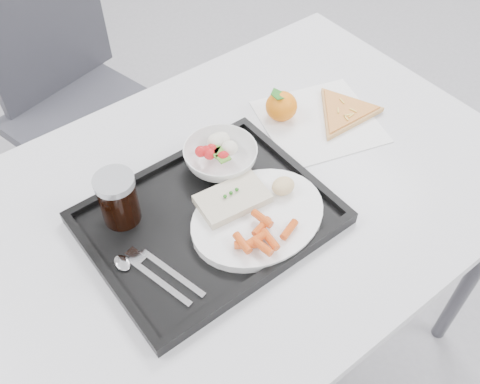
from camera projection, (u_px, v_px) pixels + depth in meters
table at (236, 213)px, 1.14m from camera, size 1.20×0.80×0.75m
chair at (72, 85)px, 1.65m from camera, size 0.51×0.51×0.93m
tray at (209, 219)px, 1.03m from camera, size 0.45×0.35×0.03m
dinner_plate at (258, 218)px, 1.01m from camera, size 0.27×0.27×0.02m
fish_fillet at (233, 199)px, 1.02m from camera, size 0.14×0.10×0.03m
bread_roll at (283, 186)px, 1.03m from camera, size 0.06×0.05×0.03m
salad_bowl at (220, 157)px, 1.10m from camera, size 0.15×0.15×0.05m
cola_glass at (118, 198)px, 0.98m from camera, size 0.08×0.08×0.11m
cutlery at (148, 270)px, 0.94m from camera, size 0.10×0.17×0.01m
napkin at (319, 121)px, 1.22m from camera, size 0.31×0.30×0.00m
tangerine at (281, 106)px, 1.21m from camera, size 0.08×0.08×0.07m
pizza_slice at (344, 112)px, 1.23m from camera, size 0.28×0.28×0.02m
carrot_pile at (261, 236)px, 0.96m from camera, size 0.13×0.09×0.02m
salad_contents at (218, 146)px, 1.10m from camera, size 0.09×0.08×0.03m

